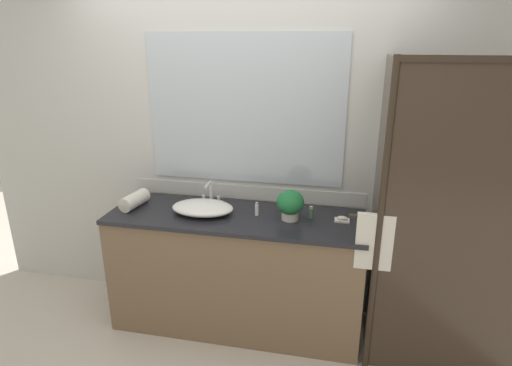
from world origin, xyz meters
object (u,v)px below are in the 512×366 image
Objects in this scene: rolled_towel_near_edge at (135,200)px; faucet at (211,196)px; potted_plant at (290,204)px; amenity_bottle_shampoo at (257,209)px; sink_basin at (203,208)px; soap_dish at (342,219)px; amenity_bottle_body_wash at (311,212)px.

faucet is at bearing 18.51° from rolled_towel_near_edge.
potted_plant is 1.15m from rolled_towel_near_edge.
potted_plant is 0.25m from amenity_bottle_shampoo.
potted_plant reaches higher than faucet.
faucet reaches higher than sink_basin.
soap_dish is 1.50m from rolled_towel_near_edge.
amenity_bottle_shampoo is at bearing -178.06° from soap_dish.
faucet is 0.98m from soap_dish.
amenity_bottle_shampoo reaches higher than amenity_bottle_body_wash.
sink_basin is 0.19m from faucet.
amenity_bottle_body_wash is 0.35× the size of rolled_towel_near_edge.
amenity_bottle_body_wash is at bearing 2.70° from rolled_towel_near_edge.
soap_dish is at bearing 6.81° from potted_plant.
soap_dish is 0.21m from amenity_bottle_body_wash.
amenity_bottle_shampoo is (0.38, 0.04, 0.01)m from sink_basin.
soap_dish is at bearing 1.82° from rolled_towel_near_edge.
sink_basin is 2.48× the size of faucet.
sink_basin is 1.80× the size of rolled_towel_near_edge.
rolled_towel_near_edge is (-1.50, -0.05, 0.04)m from soap_dish.
faucet is 2.09× the size of amenity_bottle_body_wash.
potted_plant is at bearing -15.35° from faucet.
faucet reaches higher than soap_dish.
amenity_bottle_body_wash is (0.14, 0.05, -0.07)m from potted_plant.
amenity_bottle_shampoo is 0.39× the size of rolled_towel_near_edge.
sink_basin is 0.53m from rolled_towel_near_edge.
potted_plant is (0.62, -0.17, 0.06)m from faucet.
amenity_bottle_shampoo is at bearing -21.12° from faucet.
rolled_towel_near_edge is (-1.28, -0.06, 0.01)m from amenity_bottle_body_wash.
soap_dish is 1.05× the size of amenity_bottle_shampoo.
potted_plant reaches higher than amenity_bottle_shampoo.
amenity_bottle_shampoo reaches higher than sink_basin.
amenity_bottle_shampoo is at bearing 5.79° from sink_basin.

